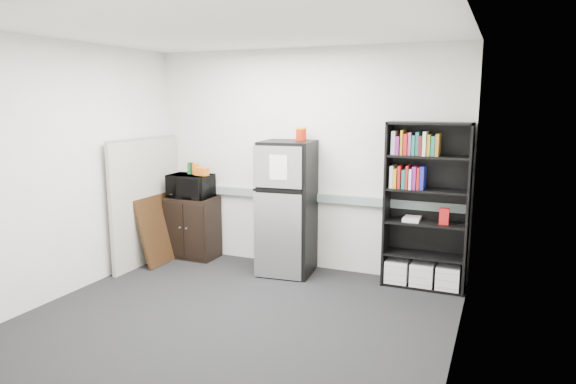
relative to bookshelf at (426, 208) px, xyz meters
The scene contains 18 objects.
floor 2.37m from the bookshelf, 134.33° to the right, with size 4.00×4.00×0.00m, color black.
wall_back 1.60m from the bookshelf, behind, with size 4.00×0.02×2.70m, color silver.
wall_right 1.69m from the bookshelf, 73.25° to the right, with size 0.02×3.50×2.70m, color silver.
wall_left 3.89m from the bookshelf, 156.08° to the right, with size 0.02×3.50×2.70m, color silver.
ceiling 2.83m from the bookshelf, 134.33° to the right, with size 4.00×3.50×0.02m, color white.
electrical_raceway 1.54m from the bookshelf, behind, with size 3.92×0.05×0.10m, color gray.
wall_note 1.99m from the bookshelf, behind, with size 0.14×0.00×0.10m, color white.
bookshelf is the anchor object (origin of this frame).
cubicle_partition 3.46m from the bookshelf, behind, with size 0.06×1.30×1.62m.
cabinet 3.06m from the bookshelf, behind, with size 0.66×0.44×0.82m.
microwave 3.02m from the bookshelf, behind, with size 0.55×0.37×0.30m, color black.
snack_box_a 3.04m from the bookshelf, behind, with size 0.07×0.05×0.15m, color #195724.
snack_box_b 3.04m from the bookshelf, behind, with size 0.07×0.05×0.15m, color #0B341B.
snack_box_c 2.97m from the bookshelf, behind, with size 0.07×0.05×0.14m, color #C46312.
snack_bag 2.85m from the bookshelf, behind, with size 0.18×0.10×0.10m, color orange.
refrigerator 1.61m from the bookshelf, behind, with size 0.66×0.69×1.61m.
coffee_can 1.68m from the bookshelf, behind, with size 0.13×0.13×0.17m.
framed_poster 3.36m from the bookshelf, behind, with size 0.25×0.69×0.87m.
Camera 1 is at (2.29, -4.13, 2.08)m, focal length 32.00 mm.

